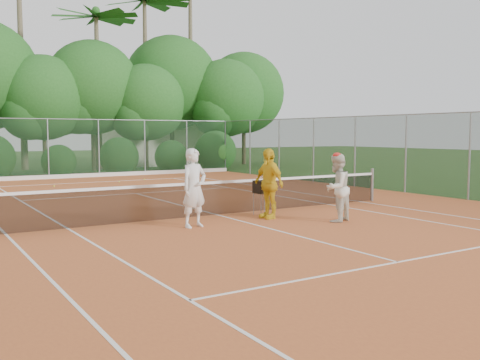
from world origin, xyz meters
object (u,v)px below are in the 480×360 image
object	(u,v)px
player_white	(194,188)
player_yellow	(269,183)
player_center_grp	(337,188)
ball_hopper	(263,188)

from	to	relation	value
player_white	player_yellow	bearing A→B (deg)	-7.92
player_center_grp	player_white	bearing A→B (deg)	160.80
player_white	ball_hopper	world-z (taller)	player_white
player_yellow	ball_hopper	xyz separation A→B (m)	(0.20, 0.56, -0.17)
player_white	player_center_grp	world-z (taller)	player_white
player_white	ball_hopper	distance (m)	2.64
ball_hopper	player_yellow	bearing A→B (deg)	-107.69
ball_hopper	player_white	bearing A→B (deg)	-161.56
player_white	ball_hopper	xyz separation A→B (m)	(2.52, 0.73, -0.19)
player_yellow	ball_hopper	size ratio (longest dim) A/B	1.95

